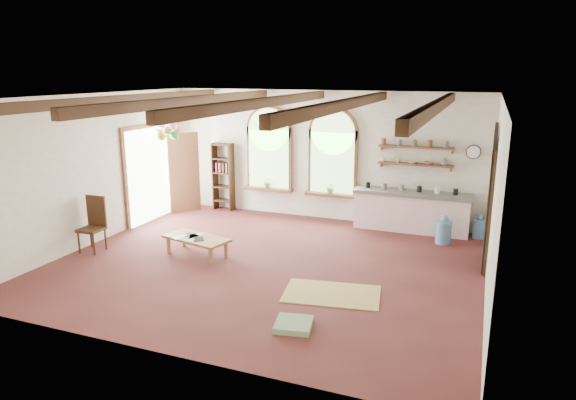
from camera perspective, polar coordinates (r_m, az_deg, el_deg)
The scene contains 27 objects.
floor at distance 10.09m, azimuth -2.43°, elevation -7.08°, with size 8.00×8.00×0.00m, color #562423.
ceiling_beams at distance 9.42m, azimuth -2.63°, elevation 10.77°, with size 6.20×6.80×0.18m, color #392012, non-canonical shape.
window_left at distance 13.26m, azimuth -2.11°, elevation 5.39°, with size 1.30×0.28×2.20m.
window_right at distance 12.69m, azimuth 4.98°, elevation 4.95°, with size 1.30×0.28×2.20m.
left_doorway at distance 13.21m, azimuth -15.17°, elevation 2.75°, with size 0.10×1.90×2.50m, color brown.
right_doorway at distance 10.42m, azimuth 21.40°, elevation -1.03°, with size 0.10×1.30×2.40m, color black.
kitchen_counter at distance 12.31m, azimuth 13.53°, elevation -1.19°, with size 2.68×0.62×0.94m.
wall_shelf_lower at distance 12.26m, azimuth 13.93°, elevation 3.86°, with size 1.70×0.24×0.04m, color brown.
wall_shelf_upper at distance 12.19m, azimuth 14.05°, elevation 5.71°, with size 1.70×0.24×0.04m, color brown.
wall_clock at distance 12.18m, azimuth 19.93°, elevation 5.04°, with size 0.32×0.32×0.04m, color black.
bookshelf at distance 13.86m, azimuth -7.21°, elevation 2.59°, with size 0.53×0.32×1.80m.
coffee_table at distance 10.57m, azimuth -10.13°, elevation -4.31°, with size 1.48×0.93×0.39m.
side_chair at distance 11.41m, azimuth -20.87°, elevation -3.73°, with size 0.47×0.47×1.15m.
floor_mat at distance 8.81m, azimuth 4.89°, elevation -10.35°, with size 1.60×0.99×0.02m, color tan.
floor_cushion at distance 7.73m, azimuth 0.63°, elevation -13.67°, with size 0.53×0.53×0.09m, color gray.
water_jug_a at distance 11.64m, azimuth 16.89°, elevation -3.34°, with size 0.33×0.33×0.64m.
water_jug_b at distance 12.28m, azimuth 20.50°, elevation -2.89°, with size 0.29×0.29×0.56m.
balloon_cluster at distance 12.61m, azimuth -13.25°, elevation 7.79°, with size 0.72×0.80×1.14m.
table_book at distance 10.88m, azimuth -11.10°, elevation -3.51°, with size 0.17×0.24×0.02m, color olive.
tablet at distance 10.42m, azimuth -9.90°, elevation -4.27°, with size 0.19×0.28×0.01m, color black.
potted_plant_left at distance 13.31m, azimuth -2.26°, elevation 1.99°, with size 0.27×0.23×0.30m, color #598C4C.
potted_plant_right at distance 12.74m, azimuth 4.77°, elevation 1.40°, with size 0.27×0.23×0.30m, color #598C4C.
shelf_cup_a at distance 12.36m, azimuth 10.50°, elevation 4.45°, with size 0.12×0.10×0.10m, color white.
shelf_cup_b at distance 12.30m, azimuth 12.10°, elevation 4.32°, with size 0.10×0.10×0.09m, color beige.
shelf_bowl_a at distance 12.25m, azimuth 13.72°, elevation 4.10°, with size 0.22×0.22×0.05m, color beige.
shelf_bowl_b at distance 12.21m, azimuth 15.34°, elevation 3.98°, with size 0.20×0.20×0.06m, color #8C664C.
shelf_vase at distance 12.17m, azimuth 17.00°, elevation 4.15°, with size 0.18×0.18×0.19m, color slate.
Camera 1 is at (3.80, -8.60, 3.66)m, focal length 32.00 mm.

